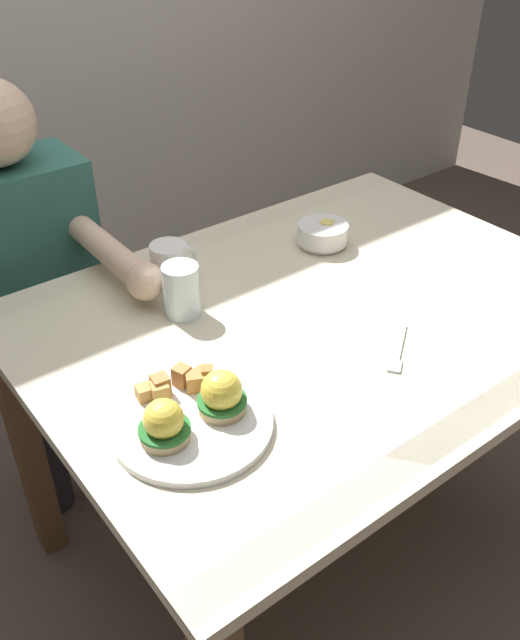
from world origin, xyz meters
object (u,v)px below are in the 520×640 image
(fruit_bowl, at_px, (323,234))
(coffee_mug, at_px, (170,263))
(eggs_benedict_plate, at_px, (192,414))
(water_glass_near, at_px, (182,294))
(diner_person, at_px, (33,286))
(dining_table, at_px, (319,349))
(fork, at_px, (398,351))

(fruit_bowl, distance_m, coffee_mug, 0.39)
(eggs_benedict_plate, xyz_separation_m, water_glass_near, (0.16, 0.29, 0.02))
(water_glass_near, bearing_deg, diner_person, 109.90)
(dining_table, relative_size, fruit_bowl, 10.00)
(fork, relative_size, water_glass_near, 1.22)
(eggs_benedict_plate, bearing_deg, diner_person, 89.65)
(water_glass_near, bearing_deg, coffee_mug, 69.25)
(fruit_bowl, bearing_deg, water_glass_near, -174.01)
(diner_person, bearing_deg, eggs_benedict_plate, -90.35)
(fruit_bowl, distance_m, fork, 0.44)
(eggs_benedict_plate, relative_size, fork, 1.98)
(fork, height_order, water_glass_near, water_glass_near)
(eggs_benedict_plate, distance_m, water_glass_near, 0.33)
(dining_table, distance_m, water_glass_near, 0.33)
(fork, bearing_deg, diner_person, 117.34)
(dining_table, bearing_deg, fruit_bowl, 47.94)
(diner_person, bearing_deg, coffee_mug, -57.89)
(dining_table, height_order, fork, fork)
(diner_person, bearing_deg, fruit_bowl, -34.27)
(dining_table, xyz_separation_m, fruit_bowl, (0.18, 0.20, 0.14))
(fruit_bowl, height_order, diner_person, diner_person)
(dining_table, relative_size, eggs_benedict_plate, 4.44)
(eggs_benedict_plate, relative_size, water_glass_near, 2.42)
(fruit_bowl, relative_size, water_glass_near, 1.08)
(eggs_benedict_plate, distance_m, coffee_mug, 0.46)
(coffee_mug, relative_size, fork, 0.81)
(eggs_benedict_plate, bearing_deg, fork, -9.43)
(coffee_mug, bearing_deg, fruit_bowl, -10.78)
(eggs_benedict_plate, bearing_deg, coffee_mug, 62.84)
(dining_table, distance_m, diner_person, 0.72)
(dining_table, xyz_separation_m, diner_person, (-0.40, 0.60, 0.02))
(fruit_bowl, relative_size, fork, 0.88)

